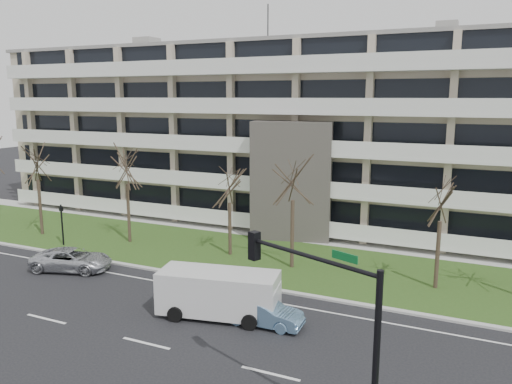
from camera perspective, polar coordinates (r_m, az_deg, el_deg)
The scene contains 16 objects.
ground at distance 23.70m, azimuth -12.44°, elevation -16.53°, with size 160.00×160.00×0.00m, color black.
grass_verge at distance 34.11m, azimuth 0.78°, elevation -7.55°, with size 90.00×10.00×0.06m, color #284A18.
curb at distance 29.85m, azimuth -3.12°, elevation -10.25°, with size 90.00×0.35×0.12m, color #B2B2AD.
sidewalk at distance 38.99m, azimuth 4.02°, elevation -5.19°, with size 90.00×2.00×0.08m, color #B2B2AD.
lane_edge_line at distance 28.64m, azimuth -4.53°, elevation -11.32°, with size 90.00×0.12×0.01m, color white.
apartment_building at distance 44.05m, azimuth 7.25°, elevation 6.63°, with size 60.50×15.10×18.75m.
silver_pickup at distance 33.79m, azimuth -20.32°, elevation -7.25°, with size 2.29×4.97×1.38m, color silver.
blue_sedan at distance 24.55m, azimuth 0.86°, elevation -13.60°, with size 1.35×3.86×1.27m, color #77A3CE.
white_van at distance 25.22m, azimuth -4.14°, elevation -11.11°, with size 6.25×3.27×2.30m.
traffic_signal at distance 16.08m, azimuth 8.18°, elevation -13.99°, with size 5.09×2.26×6.30m.
pedestrian_signal at distance 39.10m, azimuth -21.31°, elevation -2.96°, with size 0.36×0.33×3.08m.
tree_1 at distance 42.16m, azimuth -23.83°, elevation 3.60°, with size 3.95×3.95×7.91m.
tree_2 at distance 37.71m, azimuth -14.63°, elevation 3.46°, with size 3.97×3.97×7.94m.
tree_3 at distance 33.63m, azimuth -3.06°, elevation 1.14°, with size 3.31×3.31×6.61m.
tree_4 at distance 30.94m, azimuth 4.26°, elevation 2.17°, with size 3.95×3.95×7.90m.
tree_5 at distance 29.33m, azimuth 20.47°, elevation -0.25°, with size 3.54×3.54×7.08m.
Camera 1 is at (12.91, -16.68, 10.80)m, focal length 35.00 mm.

